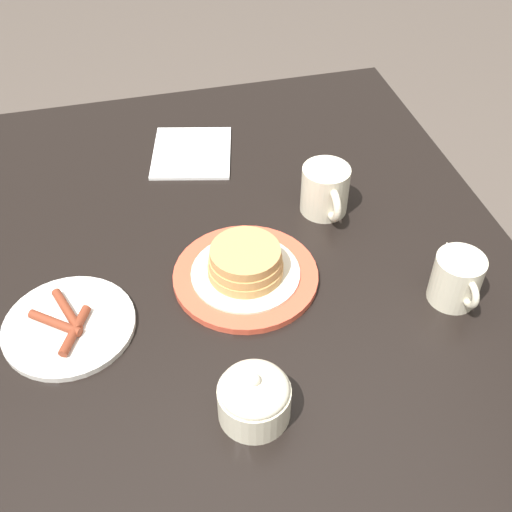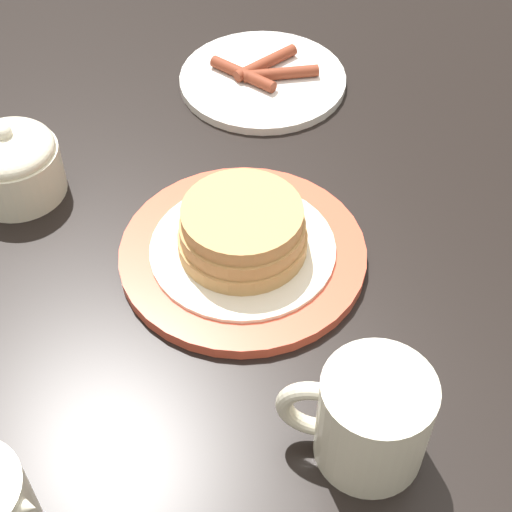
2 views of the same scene
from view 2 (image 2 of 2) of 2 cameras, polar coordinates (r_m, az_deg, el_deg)
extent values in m
cube|color=black|center=(0.79, -2.15, 1.28)|extent=(1.28, 1.01, 0.03)
cylinder|color=#DB5138|center=(0.75, -0.96, 0.16)|extent=(0.24, 0.24, 0.01)
cylinder|color=beige|center=(0.74, -0.97, 0.58)|extent=(0.18, 0.18, 0.00)
cylinder|color=tan|center=(0.73, -0.98, 1.12)|extent=(0.12, 0.12, 0.02)
cylinder|color=tan|center=(0.72, -1.00, 2.01)|extent=(0.12, 0.12, 0.02)
cylinder|color=tan|center=(0.71, -1.02, 2.93)|extent=(0.11, 0.11, 0.02)
cylinder|color=silver|center=(0.96, 0.49, 12.69)|extent=(0.20, 0.20, 0.01)
cylinder|color=brown|center=(0.95, 1.82, 13.12)|extent=(0.09, 0.04, 0.01)
cylinder|color=brown|center=(0.95, -0.95, 13.09)|extent=(0.09, 0.05, 0.01)
cylinder|color=brown|center=(0.97, 0.71, 13.86)|extent=(0.07, 0.08, 0.01)
cylinder|color=beige|center=(0.60, 8.54, -11.67)|extent=(0.09, 0.09, 0.09)
torus|color=beige|center=(0.60, 4.44, -11.07)|extent=(0.06, 0.01, 0.06)
cylinder|color=brown|center=(0.57, 8.95, -9.76)|extent=(0.07, 0.07, 0.00)
cone|color=beige|center=(0.56, -17.02, -17.01)|extent=(0.04, 0.03, 0.04)
cylinder|color=beige|center=(0.84, -17.14, 5.91)|extent=(0.10, 0.10, 0.05)
ellipsoid|color=beige|center=(0.82, -17.60, 7.47)|extent=(0.09, 0.09, 0.03)
sphere|color=beige|center=(0.81, -17.91, 8.52)|extent=(0.02, 0.02, 0.02)
camera|label=1|loc=(1.06, -59.61, 42.83)|focal=45.00mm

